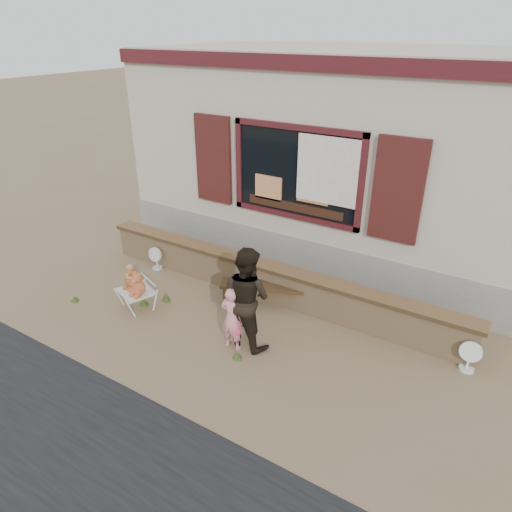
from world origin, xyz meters
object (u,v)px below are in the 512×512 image
Objects in this scene: teddy_bear_right at (138,283)px; child at (232,318)px; folding_chair at (136,292)px; teddy_bear_left at (131,276)px; bench at (268,290)px; adult at (247,297)px.

teddy_bear_right is 0.41× the size of child.
teddy_bear_left reaches higher than folding_chair.
teddy_bear_right reaches higher than bench.
folding_chair is at bearing -170.24° from bench.
teddy_bear_right is (0.26, -0.10, 0.01)m from teddy_bear_left.
bench is 2.36m from teddy_bear_left.
child reaches higher than teddy_bear_right.
child is 0.64× the size of adult.
teddy_bear_right is (0.13, -0.05, 0.25)m from folding_chair.
adult reaches higher than teddy_bear_left.
folding_chair is at bearing 180.00° from teddy_bear_right.
teddy_bear_left is at bearing -180.00° from folding_chair.
bench is at bearing 57.00° from teddy_bear_right.
bench is at bearing 54.03° from folding_chair.
teddy_bear_left is 2.15m from child.
teddy_bear_right reaches higher than teddy_bear_left.
folding_chair is 0.44× the size of adult.
teddy_bear_left is at bearing -3.59° from child.
folding_chair is 2.03m from child.
teddy_bear_right is at bearing -167.27° from bench.
adult reaches higher than teddy_bear_right.
child is at bearing 21.09° from teddy_bear_right.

